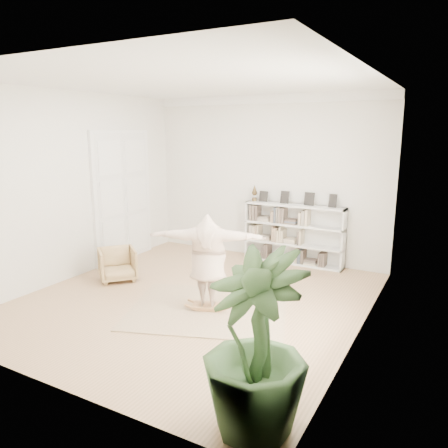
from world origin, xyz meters
name	(u,v)px	position (x,y,z in m)	size (l,w,h in m)	color
floor	(195,299)	(0.00, 0.00, 0.00)	(6.00, 6.00, 0.00)	#99754F
room_shell	(267,99)	(0.00, 2.94, 3.51)	(6.00, 6.00, 6.00)	silver
doors	(123,198)	(-2.70, 1.30, 1.40)	(0.09, 1.78, 2.92)	white
bookshelf	(294,235)	(0.74, 2.82, 0.64)	(2.20, 0.35, 1.64)	silver
armchair	(117,264)	(-1.86, 0.11, 0.31)	(0.67, 0.69, 0.63)	tan
rug	(208,309)	(0.43, -0.28, 0.01)	(2.50, 2.00, 0.02)	tan
rocker_board	(208,306)	(0.43, -0.28, 0.07)	(0.57, 0.45, 0.11)	#96633C
person	(208,258)	(0.43, -0.28, 0.88)	(1.84, 0.50, 1.50)	#CAAD98
houseplant	(255,344)	(2.30, -2.55, 0.90)	(1.01, 1.01, 1.81)	#335329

